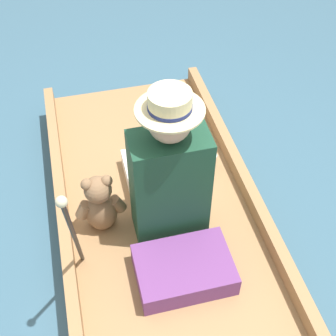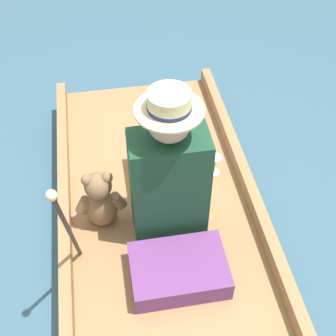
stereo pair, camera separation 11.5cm
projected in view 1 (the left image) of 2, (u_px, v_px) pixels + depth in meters
The scene contains 7 objects.
ground_plane at pixel (162, 235), 2.72m from camera, with size 16.00×16.00×0.00m, color #385B70.
punt_boat at pixel (161, 226), 2.66m from camera, with size 1.11×2.47×0.26m.
seat_cushion at pixel (184, 269), 2.31m from camera, with size 0.47×0.33×0.12m.
seated_person at pixel (167, 175), 2.37m from camera, with size 0.38×0.69×0.90m.
teddy_bear at pixel (100, 205), 2.44m from camera, with size 0.27×0.16×0.39m.
wine_glass at pixel (211, 159), 2.79m from camera, with size 0.08×0.08×0.13m.
walking_cane at pixel (72, 231), 1.94m from camera, with size 0.04×0.35×0.86m.
Camera 1 is at (-0.35, -1.56, 2.24)m, focal length 50.00 mm.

